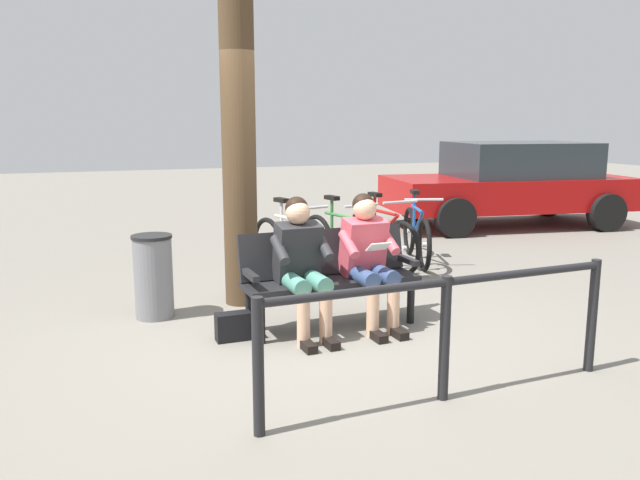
# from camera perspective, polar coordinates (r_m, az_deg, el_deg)

# --- Properties ---
(ground_plane) EXTENTS (40.00, 40.00, 0.00)m
(ground_plane) POSITION_cam_1_polar(r_m,az_deg,el_deg) (5.62, -0.13, -8.52)
(ground_plane) COLOR slate
(bench) EXTENTS (1.62, 0.53, 0.87)m
(bench) POSITION_cam_1_polar(r_m,az_deg,el_deg) (5.79, 0.74, -2.75)
(bench) COLOR black
(bench) RESTS_ON ground
(person_reading) EXTENTS (0.50, 0.77, 1.20)m
(person_reading) POSITION_cam_1_polar(r_m,az_deg,el_deg) (5.74, 4.33, -1.27)
(person_reading) COLOR #D84C59
(person_reading) RESTS_ON ground
(person_companion) EXTENTS (0.50, 0.77, 1.20)m
(person_companion) POSITION_cam_1_polar(r_m,az_deg,el_deg) (5.48, -1.65, -1.80)
(person_companion) COLOR #262628
(person_companion) RESTS_ON ground
(handbag) EXTENTS (0.30, 0.14, 0.24)m
(handbag) POSITION_cam_1_polar(r_m,az_deg,el_deg) (5.53, -7.72, -7.64)
(handbag) COLOR black
(handbag) RESTS_ON ground
(tree_trunk) EXTENTS (0.34, 0.34, 3.92)m
(tree_trunk) POSITION_cam_1_polar(r_m,az_deg,el_deg) (6.41, -7.32, 11.59)
(tree_trunk) COLOR #4C3823
(tree_trunk) RESTS_ON ground
(litter_bin) EXTENTS (0.38, 0.38, 0.79)m
(litter_bin) POSITION_cam_1_polar(r_m,az_deg,el_deg) (6.23, -14.62, -3.15)
(litter_bin) COLOR slate
(litter_bin) RESTS_ON ground
(bicycle_orange) EXTENTS (0.65, 1.62, 0.94)m
(bicycle_orange) POSITION_cam_1_polar(r_m,az_deg,el_deg) (8.49, 8.58, 0.43)
(bicycle_orange) COLOR black
(bicycle_orange) RESTS_ON ground
(bicycle_purple) EXTENTS (0.48, 1.68, 0.94)m
(bicycle_purple) POSITION_cam_1_polar(r_m,az_deg,el_deg) (8.17, 5.51, 0.09)
(bicycle_purple) COLOR black
(bicycle_purple) RESTS_ON ground
(bicycle_black) EXTENTS (0.55, 1.65, 0.94)m
(bicycle_black) POSITION_cam_1_polar(r_m,az_deg,el_deg) (7.80, 1.82, -0.37)
(bicycle_black) COLOR black
(bicycle_black) RESTS_ON ground
(bicycle_red) EXTENTS (0.60, 1.63, 0.94)m
(bicycle_red) POSITION_cam_1_polar(r_m,az_deg,el_deg) (7.57, -2.67, -0.70)
(bicycle_red) COLOR black
(bicycle_red) RESTS_ON ground
(railing_fence) EXTENTS (2.64, 0.17, 0.85)m
(railing_fence) POSITION_cam_1_polar(r_m,az_deg,el_deg) (4.30, 11.12, -6.72)
(railing_fence) COLOR black
(railing_fence) RESTS_ON ground
(parked_car) EXTENTS (4.42, 2.49, 1.47)m
(parked_car) POSITION_cam_1_polar(r_m,az_deg,el_deg) (11.80, 16.65, 4.97)
(parked_car) COLOR #A50C0C
(parked_car) RESTS_ON ground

